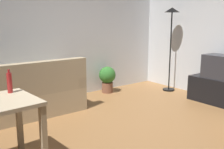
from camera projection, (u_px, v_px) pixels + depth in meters
ground_plane at (128, 135)px, 3.59m from camera, size 5.20×4.40×0.02m
wall_rear at (54, 31)px, 5.02m from camera, size 5.20×0.10×2.70m
couch at (33, 96)px, 4.32m from camera, size 1.66×0.84×0.92m
tv_stand at (219, 91)px, 4.88m from camera, size 0.44×1.10×0.48m
tv at (221, 67)px, 4.79m from camera, size 0.41×0.60×0.44m
torchiere_lamp at (171, 26)px, 5.57m from camera, size 0.32×0.32×1.81m
potted_plant at (107, 78)px, 5.62m from camera, size 0.36×0.36×0.57m
bottle_red at (10, 82)px, 2.85m from camera, size 0.06×0.06×0.26m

